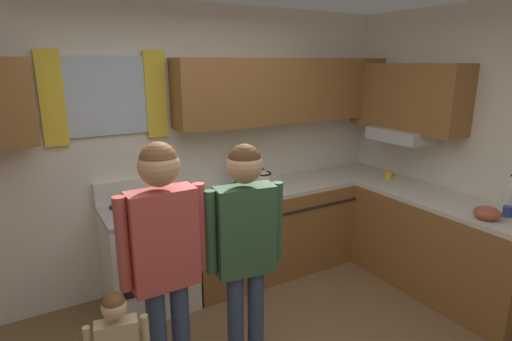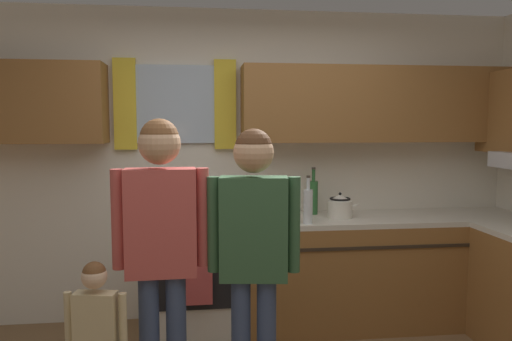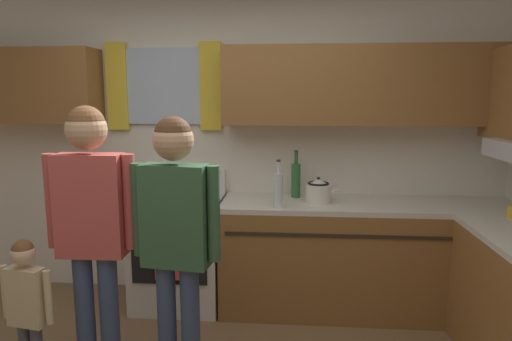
{
  "view_description": "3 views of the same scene",
  "coord_description": "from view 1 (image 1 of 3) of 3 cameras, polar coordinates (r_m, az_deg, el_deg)",
  "views": [
    {
      "loc": [
        -1.22,
        -1.7,
        2.09
      ],
      "look_at": [
        0.21,
        0.76,
        1.33
      ],
      "focal_mm": 28.6,
      "sensor_mm": 36.0,
      "label": 1
    },
    {
      "loc": [
        -0.41,
        -2.23,
        1.65
      ],
      "look_at": [
        -0.03,
        0.9,
        1.35
      ],
      "focal_mm": 33.99,
      "sensor_mm": 36.0,
      "label": 2
    },
    {
      "loc": [
        0.53,
        -2.01,
        1.73
      ],
      "look_at": [
        0.3,
        0.72,
        1.28
      ],
      "focal_mm": 31.75,
      "sensor_mm": 36.0,
      "label": 3
    }
  ],
  "objects": [
    {
      "name": "back_wall_unit",
      "position": [
        3.8,
        -10.24,
        5.71
      ],
      "size": [
        4.6,
        0.42,
        2.6
      ],
      "color": "silver",
      "rests_on": "ground"
    },
    {
      "name": "right_wall_unit",
      "position": [
        4.02,
        32.19,
        2.61
      ],
      "size": [
        0.52,
        4.05,
        2.6
      ],
      "color": "silver",
      "rests_on": "ground"
    },
    {
      "name": "kitchen_counter_run",
      "position": [
        4.22,
        12.91,
        -8.3
      ],
      "size": [
        2.33,
        2.24,
        0.9
      ],
      "color": "brown",
      "rests_on": "ground"
    },
    {
      "name": "stove_oven",
      "position": [
        3.72,
        -14.82,
        -11.41
      ],
      "size": [
        0.71,
        0.67,
        1.1
      ],
      "color": "silver",
      "rests_on": "ground"
    },
    {
      "name": "bottle_tall_clear",
      "position": [
        3.6,
        -1.64,
        -1.99
      ],
      "size": [
        0.07,
        0.07,
        0.37
      ],
      "color": "silver",
      "rests_on": "kitchen_counter_run"
    },
    {
      "name": "bottle_wine_green",
      "position": [
        3.97,
        -2.58,
        -0.18
      ],
      "size": [
        0.08,
        0.08,
        0.39
      ],
      "color": "#2D6633",
      "rests_on": "kitchen_counter_run"
    },
    {
      "name": "bottle_milk_white",
      "position": [
        3.92,
        31.93,
        -3.2
      ],
      "size": [
        0.08,
        0.08,
        0.31
      ],
      "color": "white",
      "rests_on": "kitchen_counter_run"
    },
    {
      "name": "mug_cobalt_blue",
      "position": [
        3.81,
        31.77,
        -4.88
      ],
      "size": [
        0.11,
        0.07,
        0.08
      ],
      "color": "#2D479E",
      "rests_on": "kitchen_counter_run"
    },
    {
      "name": "mug_mustard_yellow",
      "position": [
        4.48,
        18.06,
        -0.59
      ],
      "size": [
        0.12,
        0.08,
        0.09
      ],
      "color": "gold",
      "rests_on": "kitchen_counter_run"
    },
    {
      "name": "stovetop_kettle",
      "position": [
        3.92,
        0.97,
        -1.23
      ],
      "size": [
        0.27,
        0.2,
        0.21
      ],
      "color": "silver",
      "rests_on": "kitchen_counter_run"
    },
    {
      "name": "mixing_bowl",
      "position": [
        3.67,
        29.6,
        -5.22
      ],
      "size": [
        0.2,
        0.2,
        0.1
      ],
      "color": "#B24C38",
      "rests_on": "kitchen_counter_run"
    },
    {
      "name": "adult_holding_child",
      "position": [
        2.42,
        -12.74,
        -10.71
      ],
      "size": [
        0.52,
        0.23,
        1.68
      ],
      "color": "#38476B",
      "rests_on": "ground"
    },
    {
      "name": "adult_in_plaid",
      "position": [
        2.56,
        -1.53,
        -9.6
      ],
      "size": [
        0.5,
        0.22,
        1.63
      ],
      "color": "#38476B",
      "rests_on": "ground"
    }
  ]
}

